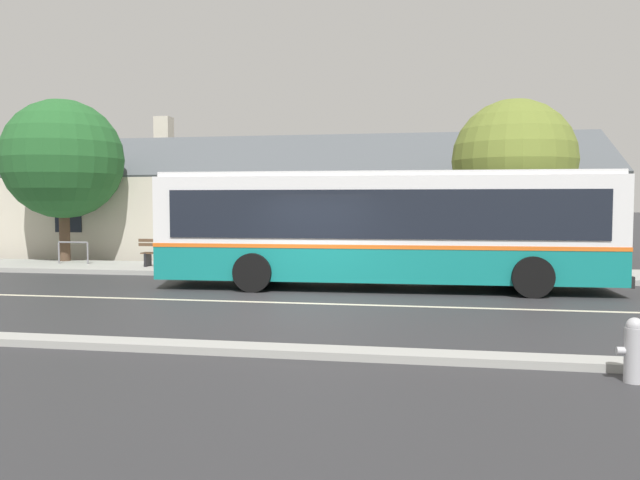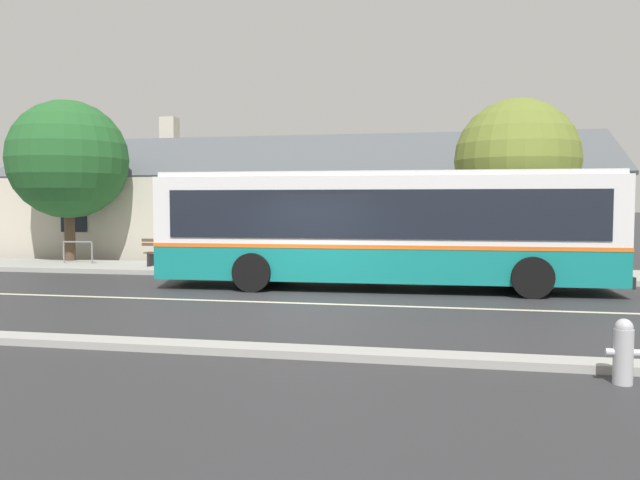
{
  "view_description": "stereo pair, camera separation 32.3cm",
  "coord_description": "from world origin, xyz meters",
  "px_view_note": "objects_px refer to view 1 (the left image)",
  "views": [
    {
      "loc": [
        2.69,
        -13.74,
        2.27
      ],
      "look_at": [
        -0.19,
        2.86,
        1.27
      ],
      "focal_mm": 35.0,
      "sensor_mm": 36.0,
      "label": 1
    },
    {
      "loc": [
        3.01,
        -13.68,
        2.27
      ],
      "look_at": [
        -0.19,
        2.86,
        1.27
      ],
      "focal_mm": 35.0,
      "sensor_mm": 36.0,
      "label": 2
    }
  ],
  "objects_px": {
    "bench_by_building": "(167,254)",
    "bench_down_street": "(286,256)",
    "transit_bus": "(383,226)",
    "street_tree_secondary": "(63,159)",
    "street_tree_primary": "(512,165)",
    "bike_rack": "(73,248)",
    "bus_stop_sign": "(592,225)",
    "fire_hydrant": "(634,349)"
  },
  "relations": [
    {
      "from": "transit_bus",
      "to": "bench_by_building",
      "type": "distance_m",
      "value": 7.95
    },
    {
      "from": "bench_by_building",
      "to": "bench_down_street",
      "type": "xyz_separation_m",
      "value": [
        4.05,
        -0.08,
        -0.0
      ]
    },
    {
      "from": "bus_stop_sign",
      "to": "bike_rack",
      "type": "relative_size",
      "value": 2.07
    },
    {
      "from": "bench_down_street",
      "to": "bus_stop_sign",
      "type": "xyz_separation_m",
      "value": [
        9.08,
        -0.66,
        1.07
      ]
    },
    {
      "from": "bench_by_building",
      "to": "street_tree_secondary",
      "type": "height_order",
      "value": "street_tree_secondary"
    },
    {
      "from": "bench_by_building",
      "to": "street_tree_secondary",
      "type": "xyz_separation_m",
      "value": [
        -4.61,
        1.43,
        3.28
      ]
    },
    {
      "from": "bench_by_building",
      "to": "street_tree_primary",
      "type": "xyz_separation_m",
      "value": [
        11.16,
        1.14,
        2.9
      ]
    },
    {
      "from": "bench_by_building",
      "to": "bus_stop_sign",
      "type": "xyz_separation_m",
      "value": [
        13.13,
        -0.74,
        1.06
      ]
    },
    {
      "from": "transit_bus",
      "to": "bike_rack",
      "type": "bearing_deg",
      "value": 163.33
    },
    {
      "from": "bench_down_street",
      "to": "fire_hydrant",
      "type": "xyz_separation_m",
      "value": [
        7.07,
        -11.06,
        -0.15
      ]
    },
    {
      "from": "street_tree_secondary",
      "to": "bike_rack",
      "type": "height_order",
      "value": "street_tree_secondary"
    },
    {
      "from": "bench_down_street",
      "to": "street_tree_primary",
      "type": "bearing_deg",
      "value": 9.73
    },
    {
      "from": "street_tree_primary",
      "to": "bike_rack",
      "type": "relative_size",
      "value": 4.77
    },
    {
      "from": "bench_by_building",
      "to": "transit_bus",
      "type": "bearing_deg",
      "value": -21.05
    },
    {
      "from": "bench_by_building",
      "to": "fire_hydrant",
      "type": "distance_m",
      "value": 15.74
    },
    {
      "from": "street_tree_secondary",
      "to": "bench_down_street",
      "type": "bearing_deg",
      "value": -9.86
    },
    {
      "from": "street_tree_primary",
      "to": "fire_hydrant",
      "type": "bearing_deg",
      "value": -90.17
    },
    {
      "from": "bus_stop_sign",
      "to": "bench_down_street",
      "type": "bearing_deg",
      "value": 175.83
    },
    {
      "from": "street_tree_primary",
      "to": "transit_bus",
      "type": "bearing_deg",
      "value": -133.79
    },
    {
      "from": "street_tree_secondary",
      "to": "bike_rack",
      "type": "relative_size",
      "value": 5.2
    },
    {
      "from": "street_tree_secondary",
      "to": "transit_bus",
      "type": "bearing_deg",
      "value": -19.59
    },
    {
      "from": "transit_bus",
      "to": "street_tree_primary",
      "type": "distance_m",
      "value": 5.8
    },
    {
      "from": "bus_stop_sign",
      "to": "bike_rack",
      "type": "height_order",
      "value": "bus_stop_sign"
    },
    {
      "from": "bench_by_building",
      "to": "street_tree_secondary",
      "type": "relative_size",
      "value": 0.3
    },
    {
      "from": "bench_down_street",
      "to": "street_tree_secondary",
      "type": "xyz_separation_m",
      "value": [
        -8.67,
        1.51,
        3.29
      ]
    },
    {
      "from": "bench_down_street",
      "to": "bus_stop_sign",
      "type": "relative_size",
      "value": 0.74
    },
    {
      "from": "street_tree_secondary",
      "to": "fire_hydrant",
      "type": "distance_m",
      "value": 20.43
    },
    {
      "from": "bench_down_street",
      "to": "street_tree_secondary",
      "type": "height_order",
      "value": "street_tree_secondary"
    },
    {
      "from": "bench_by_building",
      "to": "bus_stop_sign",
      "type": "height_order",
      "value": "bus_stop_sign"
    },
    {
      "from": "street_tree_primary",
      "to": "bus_stop_sign",
      "type": "bearing_deg",
      "value": -43.7
    },
    {
      "from": "bench_by_building",
      "to": "bike_rack",
      "type": "bearing_deg",
      "value": 172.59
    },
    {
      "from": "bench_down_street",
      "to": "fire_hydrant",
      "type": "height_order",
      "value": "bench_down_street"
    },
    {
      "from": "bench_by_building",
      "to": "fire_hydrant",
      "type": "height_order",
      "value": "bench_by_building"
    },
    {
      "from": "bench_down_street",
      "to": "street_tree_secondary",
      "type": "bearing_deg",
      "value": 170.14
    },
    {
      "from": "fire_hydrant",
      "to": "bike_rack",
      "type": "xyz_separation_m",
      "value": [
        -14.83,
        11.62,
        0.26
      ]
    },
    {
      "from": "street_tree_primary",
      "to": "bike_rack",
      "type": "distance_m",
      "value": 15.15
    },
    {
      "from": "fire_hydrant",
      "to": "bench_by_building",
      "type": "bearing_deg",
      "value": 134.98
    },
    {
      "from": "street_tree_secondary",
      "to": "bike_rack",
      "type": "xyz_separation_m",
      "value": [
        0.91,
        -0.95,
        -3.18
      ]
    },
    {
      "from": "transit_bus",
      "to": "street_tree_secondary",
      "type": "distance_m",
      "value": 12.89
    },
    {
      "from": "street_tree_secondary",
      "to": "bus_stop_sign",
      "type": "distance_m",
      "value": 18.01
    },
    {
      "from": "transit_bus",
      "to": "bench_by_building",
      "type": "height_order",
      "value": "transit_bus"
    },
    {
      "from": "transit_bus",
      "to": "fire_hydrant",
      "type": "height_order",
      "value": "transit_bus"
    }
  ]
}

